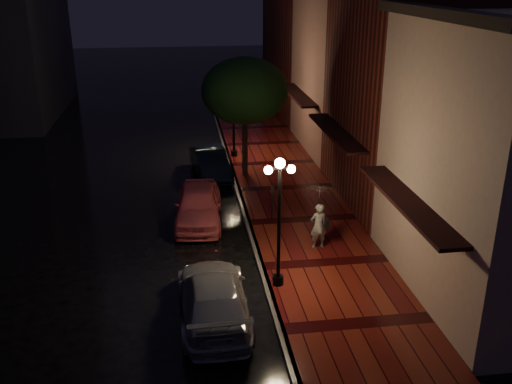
{
  "coord_description": "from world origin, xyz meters",
  "views": [
    {
      "loc": [
        -2.61,
        -21.0,
        9.68
      ],
      "look_at": [
        0.34,
        0.14,
        1.4
      ],
      "focal_mm": 40.0,
      "sensor_mm": 36.0,
      "label": 1
    }
  ],
  "objects_px": {
    "woman_with_umbrella": "(319,207)",
    "silver_car": "(214,297)",
    "pink_car": "(198,205)",
    "street_tree": "(245,93)",
    "navy_car": "(210,163)",
    "parking_meter": "(272,199)",
    "streetlamp_near": "(279,215)",
    "streetlamp_far": "(233,112)"
  },
  "relations": [
    {
      "from": "pink_car",
      "to": "woman_with_umbrella",
      "type": "height_order",
      "value": "woman_with_umbrella"
    },
    {
      "from": "navy_car",
      "to": "parking_meter",
      "type": "relative_size",
      "value": 2.9
    },
    {
      "from": "pink_car",
      "to": "parking_meter",
      "type": "xyz_separation_m",
      "value": [
        2.97,
        -0.49,
        0.27
      ]
    },
    {
      "from": "streetlamp_near",
      "to": "streetlamp_far",
      "type": "distance_m",
      "value": 14.0
    },
    {
      "from": "navy_car",
      "to": "parking_meter",
      "type": "xyz_separation_m",
      "value": [
        2.12,
        -6.12,
        0.34
      ]
    },
    {
      "from": "navy_car",
      "to": "parking_meter",
      "type": "distance_m",
      "value": 6.49
    },
    {
      "from": "navy_car",
      "to": "woman_with_umbrella",
      "type": "bearing_deg",
      "value": -76.19
    },
    {
      "from": "streetlamp_far",
      "to": "woman_with_umbrella",
      "type": "distance_m",
      "value": 11.77
    },
    {
      "from": "pink_car",
      "to": "woman_with_umbrella",
      "type": "distance_m",
      "value": 5.39
    },
    {
      "from": "navy_car",
      "to": "silver_car",
      "type": "bearing_deg",
      "value": -100.42
    },
    {
      "from": "streetlamp_far",
      "to": "navy_car",
      "type": "bearing_deg",
      "value": -118.08
    },
    {
      "from": "streetlamp_far",
      "to": "parking_meter",
      "type": "relative_size",
      "value": 2.9
    },
    {
      "from": "pink_car",
      "to": "silver_car",
      "type": "relative_size",
      "value": 0.92
    },
    {
      "from": "streetlamp_near",
      "to": "woman_with_umbrella",
      "type": "relative_size",
      "value": 1.78
    },
    {
      "from": "streetlamp_far",
      "to": "woman_with_umbrella",
      "type": "bearing_deg",
      "value": -80.63
    },
    {
      "from": "street_tree",
      "to": "parking_meter",
      "type": "xyz_separation_m",
      "value": [
        0.39,
        -5.87,
        -3.19
      ]
    },
    {
      "from": "streetlamp_far",
      "to": "street_tree",
      "type": "relative_size",
      "value": 0.74
    },
    {
      "from": "silver_car",
      "to": "parking_meter",
      "type": "height_order",
      "value": "parking_meter"
    },
    {
      "from": "streetlamp_near",
      "to": "silver_car",
      "type": "distance_m",
      "value": 3.23
    },
    {
      "from": "woman_with_umbrella",
      "to": "streetlamp_far",
      "type": "bearing_deg",
      "value": -90.32
    },
    {
      "from": "streetlamp_far",
      "to": "parking_meter",
      "type": "bearing_deg",
      "value": -85.81
    },
    {
      "from": "woman_with_umbrella",
      "to": "navy_car",
      "type": "bearing_deg",
      "value": -78.74
    },
    {
      "from": "pink_car",
      "to": "navy_car",
      "type": "bearing_deg",
      "value": 85.8
    },
    {
      "from": "streetlamp_far",
      "to": "street_tree",
      "type": "xyz_separation_m",
      "value": [
        0.26,
        -3.01,
        1.64
      ]
    },
    {
      "from": "pink_car",
      "to": "woman_with_umbrella",
      "type": "xyz_separation_m",
      "value": [
        4.23,
        -3.19,
        0.97
      ]
    },
    {
      "from": "streetlamp_far",
      "to": "street_tree",
      "type": "bearing_deg",
      "value": -85.09
    },
    {
      "from": "streetlamp_near",
      "to": "silver_car",
      "type": "height_order",
      "value": "streetlamp_near"
    },
    {
      "from": "street_tree",
      "to": "parking_meter",
      "type": "height_order",
      "value": "street_tree"
    },
    {
      "from": "streetlamp_near",
      "to": "street_tree",
      "type": "distance_m",
      "value": 11.12
    },
    {
      "from": "street_tree",
      "to": "navy_car",
      "type": "height_order",
      "value": "street_tree"
    },
    {
      "from": "streetlamp_near",
      "to": "streetlamp_far",
      "type": "bearing_deg",
      "value": 90.0
    },
    {
      "from": "woman_with_umbrella",
      "to": "parking_meter",
      "type": "xyz_separation_m",
      "value": [
        -1.26,
        2.7,
        -0.7
      ]
    },
    {
      "from": "streetlamp_far",
      "to": "silver_car",
      "type": "xyz_separation_m",
      "value": [
        -2.19,
        -15.46,
        -1.88
      ]
    },
    {
      "from": "woman_with_umbrella",
      "to": "streetlamp_near",
      "type": "bearing_deg",
      "value": 42.02
    },
    {
      "from": "streetlamp_far",
      "to": "streetlamp_near",
      "type": "bearing_deg",
      "value": -90.0
    },
    {
      "from": "silver_car",
      "to": "woman_with_umbrella",
      "type": "xyz_separation_m",
      "value": [
        4.1,
        3.88,
        1.03
      ]
    },
    {
      "from": "woman_with_umbrella",
      "to": "silver_car",
      "type": "bearing_deg",
      "value": 33.67
    },
    {
      "from": "parking_meter",
      "to": "streetlamp_far",
      "type": "bearing_deg",
      "value": 109.75
    },
    {
      "from": "silver_car",
      "to": "woman_with_umbrella",
      "type": "bearing_deg",
      "value": -137.34
    },
    {
      "from": "pink_car",
      "to": "parking_meter",
      "type": "bearing_deg",
      "value": -4.93
    },
    {
      "from": "streetlamp_near",
      "to": "street_tree",
      "type": "relative_size",
      "value": 0.74
    },
    {
      "from": "street_tree",
      "to": "silver_car",
      "type": "height_order",
      "value": "street_tree"
    }
  ]
}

